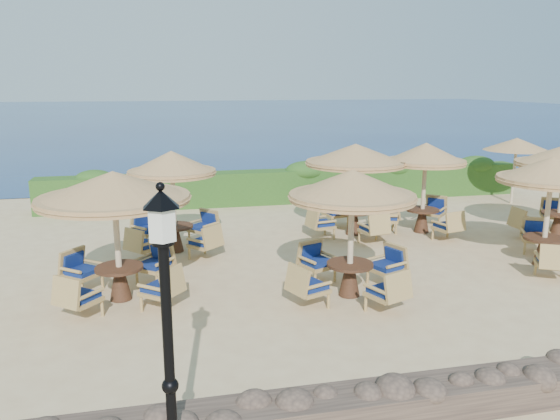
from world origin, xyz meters
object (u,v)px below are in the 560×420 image
Objects in this scene: cafe_set_3 at (173,190)px; cafe_set_0 at (115,210)px; cafe_set_2 at (550,187)px; cafe_set_4 at (355,172)px; lamp_post at (169,355)px; extra_parasol at (517,144)px; cafe_set_5 at (425,173)px; cafe_set_1 at (352,213)px.

cafe_set_0 is at bearing -111.30° from cafe_set_3.
cafe_set_4 is (-3.52, 3.64, -0.10)m from cafe_set_2.
lamp_post is 5.68m from cafe_set_0.
lamp_post reaches higher than cafe_set_3.
cafe_set_0 reaches higher than extra_parasol.
extra_parasol is at bearing 60.36° from cafe_set_2.
extra_parasol is 14.94m from cafe_set_0.
cafe_set_4 is (5.14, 0.56, 0.19)m from cafe_set_3.
lamp_post reaches higher than cafe_set_0.
cafe_set_5 reaches higher than extra_parasol.
cafe_set_2 is 1.04× the size of cafe_set_5.
lamp_post is 1.38× the size of extra_parasol.
cafe_set_1 is at bearing -48.66° from cafe_set_3.
cafe_set_0 is at bearing -154.63° from extra_parasol.
cafe_set_4 is at bearing -158.95° from extra_parasol.
lamp_post is 11.76m from cafe_set_5.
cafe_set_4 is at bearing 59.50° from lamp_post.
cafe_set_5 is at bearing 22.28° from cafe_set_0.
cafe_set_2 is 3.73m from cafe_set_5.
cafe_set_4 is (6.34, 3.65, -0.03)m from cafe_set_0.
cafe_set_5 is (7.51, 9.05, 0.23)m from lamp_post.
cafe_set_4 is at bearing 68.97° from cafe_set_1.
extra_parasol is 5.90m from cafe_set_5.
lamp_post is 1.18× the size of cafe_set_2.
cafe_set_4 is (1.71, 4.46, 0.08)m from cafe_set_1.
cafe_set_1 is 4.78m from cafe_set_4.
cafe_set_4 is at bearing 174.41° from cafe_set_5.
lamp_post is at bearing -136.40° from extra_parasol.
extra_parasol is 11.44m from cafe_set_1.
cafe_set_2 is 0.97× the size of cafe_set_4.
extra_parasol is 0.83× the size of cafe_set_4.
cafe_set_3 is (0.31, 8.69, 0.10)m from lamp_post.
cafe_set_3 is 0.99× the size of cafe_set_5.
cafe_set_1 is 0.99× the size of cafe_set_4.
cafe_set_5 is (7.21, 0.36, 0.12)m from cafe_set_3.
cafe_set_1 is 5.69m from cafe_set_5.
cafe_set_3 reaches higher than extra_parasol.
extra_parasol is 0.86× the size of cafe_set_2.
cafe_set_3 is 0.92× the size of cafe_set_4.
cafe_set_0 is 1.12× the size of cafe_set_5.
lamp_post reaches higher than cafe_set_5.
lamp_post is at bearing -147.95° from cafe_set_2.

